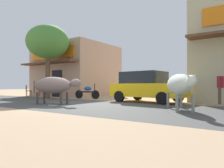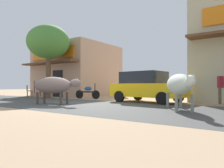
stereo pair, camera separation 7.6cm
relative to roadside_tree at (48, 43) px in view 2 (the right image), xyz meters
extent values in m
plane|color=tan|center=(5.19, -2.45, -3.95)|extent=(80.00, 80.00, 0.00)
cube|color=#454643|center=(5.19, -2.45, -3.95)|extent=(72.00, 5.47, 0.00)
cube|color=tan|center=(-1.41, 4.43, -1.72)|extent=(6.10, 5.72, 4.45)
cube|color=orange|center=(-1.41, 1.50, -0.47)|extent=(4.88, 0.10, 0.90)
cube|color=brown|center=(-1.41, 1.11, -1.27)|extent=(5.85, 0.90, 0.12)
cube|color=black|center=(-0.81, 1.53, -2.90)|extent=(1.10, 0.06, 2.10)
cylinder|color=brown|center=(0.00, 0.00, -2.44)|extent=(0.33, 0.33, 3.02)
ellipsoid|color=#478336|center=(0.00, 0.00, 0.04)|extent=(2.98, 2.98, 2.38)
cube|color=yellow|center=(7.43, 0.68, -3.30)|extent=(4.09, 2.20, 0.70)
cube|color=#1E2328|center=(7.13, 0.71, -2.63)|extent=(2.32, 1.87, 0.64)
cylinder|color=black|center=(8.79, 1.45, -3.65)|extent=(0.62, 0.24, 0.60)
cylinder|color=black|center=(8.61, -0.35, -3.65)|extent=(0.62, 0.24, 0.60)
cylinder|color=black|center=(6.25, 1.70, -3.65)|extent=(0.62, 0.24, 0.60)
cylinder|color=black|center=(6.07, -0.09, -3.65)|extent=(0.62, 0.24, 0.60)
cylinder|color=black|center=(3.44, 1.10, -3.66)|extent=(0.58, 0.16, 0.57)
cylinder|color=black|center=(2.14, 0.93, -3.66)|extent=(0.58, 0.16, 0.57)
cylinder|color=black|center=(2.79, 1.01, -3.48)|extent=(1.31, 0.28, 0.10)
ellipsoid|color=#1E4C99|center=(2.84, 1.02, -3.26)|extent=(0.59, 0.31, 0.28)
cylinder|color=black|center=(3.38, 1.09, -3.21)|extent=(0.06, 0.06, 0.60)
ellipsoid|color=gray|center=(4.19, -3.10, -3.04)|extent=(2.15, 1.24, 0.79)
ellipsoid|color=gray|center=(5.41, -2.78, -2.94)|extent=(0.61, 0.41, 0.36)
cone|color=beige|center=(5.44, -2.67, -2.76)|extent=(0.06, 0.06, 0.12)
cone|color=beige|center=(5.49, -2.87, -2.76)|extent=(0.06, 0.06, 0.12)
cylinder|color=#4C3F3C|center=(4.76, -2.68, -3.66)|extent=(0.11, 0.11, 0.57)
cylinder|color=#4C3F3C|center=(4.90, -3.19, -3.66)|extent=(0.11, 0.11, 0.57)
cylinder|color=#4C3F3C|center=(3.49, -3.00, -3.66)|extent=(0.11, 0.11, 0.57)
cylinder|color=#4C3F3C|center=(3.62, -3.52, -3.66)|extent=(0.11, 0.11, 0.57)
cylinder|color=#4C3F3C|center=(3.17, -3.36, -3.14)|extent=(0.05, 0.05, 0.64)
ellipsoid|color=silver|center=(9.92, -2.06, -3.01)|extent=(1.80, 2.32, 0.75)
ellipsoid|color=silver|center=(10.64, -3.24, -2.91)|extent=(0.53, 0.62, 0.36)
cone|color=beige|center=(10.75, -3.23, -2.73)|extent=(0.06, 0.06, 0.12)
cone|color=beige|center=(10.58, -3.34, -2.73)|extent=(0.06, 0.06, 0.12)
cylinder|color=gray|center=(10.52, -2.56, -3.63)|extent=(0.11, 0.11, 0.63)
cylinder|color=gray|center=(10.08, -2.82, -3.63)|extent=(0.11, 0.11, 0.63)
cylinder|color=gray|center=(9.76, -1.30, -3.63)|extent=(0.11, 0.11, 0.63)
cylinder|color=gray|center=(9.32, -1.56, -3.63)|extent=(0.11, 0.11, 0.63)
cylinder|color=gray|center=(9.31, -1.05, -3.11)|extent=(0.05, 0.05, 0.60)
cylinder|color=brown|center=(10.76, 1.76, -3.55)|extent=(0.14, 0.14, 0.79)
cylinder|color=brown|center=(10.76, 1.58, -3.55)|extent=(0.14, 0.14, 0.79)
cube|color=maroon|center=(10.76, 1.67, -2.88)|extent=(0.44, 0.33, 0.56)
sphere|color=tan|center=(10.76, 1.67, -2.49)|extent=(0.21, 0.21, 0.21)
cylinder|color=maroon|center=(10.76, 1.93, -2.85)|extent=(0.09, 0.09, 0.50)
cylinder|color=maroon|center=(10.76, 1.41, -2.85)|extent=(0.09, 0.09, 0.50)
cube|color=brown|center=(-2.17, 1.15, -3.50)|extent=(0.62, 0.62, 0.05)
cube|color=brown|center=(-2.32, 1.28, -3.25)|extent=(0.33, 0.35, 0.44)
cylinder|color=brown|center=(-1.92, 1.16, -3.73)|extent=(0.04, 0.04, 0.43)
cylinder|color=brown|center=(-2.16, 0.90, -3.73)|extent=(0.04, 0.04, 0.43)
cylinder|color=brown|center=(-2.18, 1.40, -3.73)|extent=(0.04, 0.04, 0.43)
cylinder|color=brown|center=(-2.42, 1.14, -3.73)|extent=(0.04, 0.04, 0.43)
cube|color=brown|center=(-3.27, 0.72, -3.50)|extent=(0.59, 0.59, 0.05)
cube|color=brown|center=(-3.35, 0.53, -3.25)|extent=(0.42, 0.22, 0.44)
cylinder|color=brown|center=(-3.35, 0.95, -3.73)|extent=(0.04, 0.04, 0.43)
cylinder|color=brown|center=(-3.03, 0.80, -3.73)|extent=(0.04, 0.04, 0.43)
cylinder|color=brown|center=(-3.50, 0.63, -3.73)|extent=(0.04, 0.04, 0.43)
cylinder|color=brown|center=(-3.18, 0.48, -3.73)|extent=(0.04, 0.04, 0.43)
camera|label=1|loc=(12.31, -9.87, -3.05)|focal=34.28mm
camera|label=2|loc=(12.37, -9.83, -3.05)|focal=34.28mm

